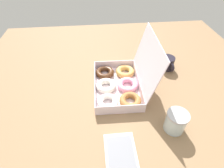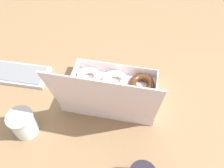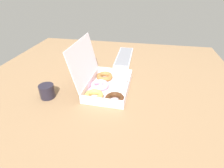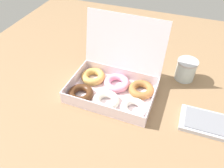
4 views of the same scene
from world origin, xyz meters
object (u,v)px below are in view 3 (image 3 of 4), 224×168
object	(u,v)px
donut_box	(106,84)
coffee_mug	(47,91)
glass_jar	(88,61)
keyboard	(124,57)

from	to	relation	value
donut_box	coffee_mug	distance (cm)	35.24
coffee_mug	glass_jar	xyz separation A→B (cm)	(43.79, -11.35, 1.00)
keyboard	coffee_mug	bearing A→B (deg)	151.11
donut_box	coffee_mug	size ratio (longest dim) A/B	3.33
keyboard	donut_box	bearing A→B (deg)	174.63
donut_box	coffee_mug	bearing A→B (deg)	114.79
coffee_mug	glass_jar	bearing A→B (deg)	-14.53
keyboard	glass_jar	size ratio (longest dim) A/B	4.30
donut_box	glass_jar	xyz separation A→B (cm)	(29.02, 20.64, 1.57)
donut_box	keyboard	size ratio (longest dim) A/B	0.91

